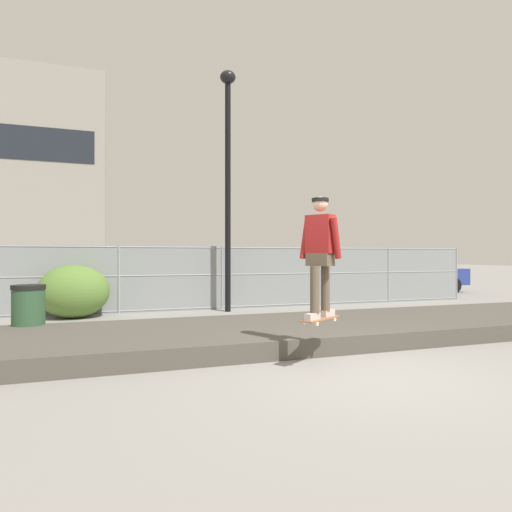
# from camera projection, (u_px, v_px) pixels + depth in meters

# --- Properties ---
(ground_plane) EXTENTS (120.00, 120.00, 0.00)m
(ground_plane) POSITION_uv_depth(u_px,v_px,m) (362.00, 373.00, 5.73)
(ground_plane) COLOR gray
(gravel_berm) EXTENTS (14.90, 3.02, 0.30)m
(gravel_berm) POSITION_uv_depth(u_px,v_px,m) (288.00, 332.00, 8.08)
(gravel_berm) COLOR #4C473F
(gravel_berm) RESTS_ON ground_plane
(skateboard) EXTENTS (0.78, 0.61, 0.07)m
(skateboard) POSITION_uv_depth(u_px,v_px,m) (320.00, 319.00, 6.11)
(skateboard) COLOR #9E5B33
(skater) EXTENTS (0.65, 0.61, 1.72)m
(skater) POSITION_uv_depth(u_px,v_px,m) (320.00, 249.00, 6.12)
(skater) COLOR #B2ADA8
(skater) RESTS_ON skateboard
(chain_fence) EXTENTS (17.44, 0.06, 1.85)m
(chain_fence) POSITION_uv_depth(u_px,v_px,m) (222.00, 277.00, 12.71)
(chain_fence) COLOR gray
(chain_fence) RESTS_ON ground_plane
(street_lamp) EXTENTS (0.44, 0.44, 6.78)m
(street_lamp) POSITION_uv_depth(u_px,v_px,m) (228.00, 162.00, 12.16)
(street_lamp) COLOR black
(street_lamp) RESTS_ON ground_plane
(parked_car_near) EXTENTS (4.46, 2.06, 1.66)m
(parked_car_near) POSITION_uv_depth(u_px,v_px,m) (118.00, 277.00, 15.15)
(parked_car_near) COLOR maroon
(parked_car_near) RESTS_ON ground_plane
(parked_car_mid) EXTENTS (4.46, 2.07, 1.66)m
(parked_car_mid) POSITION_uv_depth(u_px,v_px,m) (261.00, 275.00, 16.81)
(parked_car_mid) COLOR #B7BABF
(parked_car_mid) RESTS_ON ground_plane
(parked_car_far) EXTENTS (4.50, 2.14, 1.66)m
(parked_car_far) POSITION_uv_depth(u_px,v_px,m) (412.00, 273.00, 18.77)
(parked_car_far) COLOR navy
(parked_car_far) RESTS_ON ground_plane
(shrub_left) EXTENTS (1.73, 1.42, 1.34)m
(shrub_left) POSITION_uv_depth(u_px,v_px,m) (74.00, 291.00, 10.89)
(shrub_left) COLOR #567A33
(shrub_left) RESTS_ON ground_plane
(trash_bin) EXTENTS (0.59, 0.59, 1.03)m
(trash_bin) POSITION_uv_depth(u_px,v_px,m) (28.00, 313.00, 7.93)
(trash_bin) COLOR #2D5133
(trash_bin) RESTS_ON ground_plane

